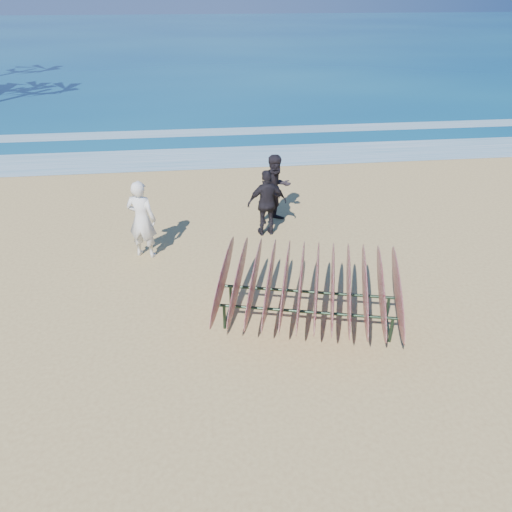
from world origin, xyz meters
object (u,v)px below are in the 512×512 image
(surfboard_rack, at_px, (309,285))
(person_dark_b, at_px, (267,203))
(person_white, at_px, (142,220))
(person_dark_a, at_px, (276,189))

(surfboard_rack, distance_m, person_dark_b, 3.85)
(person_white, height_order, person_dark_a, person_white)
(person_dark_a, bearing_deg, surfboard_rack, -117.05)
(person_white, xyz_separation_m, person_dark_b, (2.95, 0.78, -0.08))
(person_white, relative_size, person_dark_b, 1.09)
(person_white, bearing_deg, person_dark_b, -144.98)
(person_white, distance_m, person_dark_b, 3.05)
(person_dark_a, height_order, person_dark_b, person_dark_a)
(person_white, distance_m, person_dark_a, 3.64)
(surfboard_rack, relative_size, person_dark_a, 2.06)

